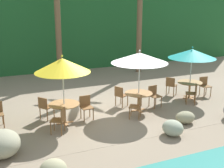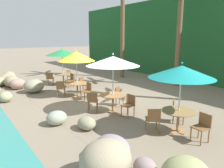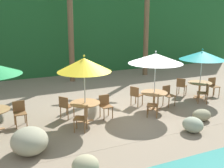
{
  "view_description": "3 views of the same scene",
  "coord_description": "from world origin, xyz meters",
  "px_view_note": "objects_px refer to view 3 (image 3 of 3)",
  "views": [
    {
      "loc": [
        -3.99,
        -10.13,
        4.24
      ],
      "look_at": [
        0.49,
        0.06,
        1.14
      ],
      "focal_mm": 47.8,
      "sensor_mm": 36.0,
      "label": 1
    },
    {
      "loc": [
        8.49,
        -5.46,
        3.08
      ],
      "look_at": [
        0.68,
        0.32,
        0.97
      ],
      "focal_mm": 34.53,
      "sensor_mm": 36.0,
      "label": 2
    },
    {
      "loc": [
        -4.66,
        -9.38,
        3.84
      ],
      "look_at": [
        -0.31,
        -0.03,
        1.24
      ],
      "focal_mm": 44.09,
      "sensor_mm": 36.0,
      "label": 3
    }
  ],
  "objects_px": {
    "chair_white_seaward": "(168,94)",
    "palm_tree_second": "(70,13)",
    "dining_table_white": "(154,95)",
    "umbrella_teal": "(202,55)",
    "chair_white_inland": "(136,94)",
    "chair_teal_seaward": "(213,85)",
    "umbrella_yellow": "(84,65)",
    "dining_table_teal": "(200,85)",
    "chair_white_left": "(155,104)",
    "chair_teal_left": "(204,92)",
    "chair_yellow_inland": "(65,105)",
    "umbrella_white": "(156,58)",
    "dining_table_yellow": "(85,106)",
    "chair_yellow_seaward": "(105,104)",
    "chair_teal_inland": "(181,85)",
    "chair_green_seaward": "(20,111)",
    "chair_yellow_left": "(83,117)"
  },
  "relations": [
    {
      "from": "chair_white_seaward",
      "to": "palm_tree_second",
      "type": "height_order",
      "value": "palm_tree_second"
    },
    {
      "from": "dining_table_white",
      "to": "umbrella_teal",
      "type": "height_order",
      "value": "umbrella_teal"
    },
    {
      "from": "chair_white_inland",
      "to": "chair_teal_seaward",
      "type": "bearing_deg",
      "value": -2.56
    },
    {
      "from": "umbrella_yellow",
      "to": "palm_tree_second",
      "type": "relative_size",
      "value": 0.41
    },
    {
      "from": "umbrella_yellow",
      "to": "dining_table_teal",
      "type": "relative_size",
      "value": 2.26
    },
    {
      "from": "chair_white_left",
      "to": "umbrella_teal",
      "type": "height_order",
      "value": "umbrella_teal"
    },
    {
      "from": "chair_teal_left",
      "to": "chair_teal_seaward",
      "type": "bearing_deg",
      "value": 31.27
    },
    {
      "from": "chair_white_seaward",
      "to": "chair_white_inland",
      "type": "distance_m",
      "value": 1.4
    },
    {
      "from": "chair_yellow_inland",
      "to": "chair_white_inland",
      "type": "height_order",
      "value": "same"
    },
    {
      "from": "umbrella_white",
      "to": "dining_table_teal",
      "type": "bearing_deg",
      "value": 10.15
    },
    {
      "from": "dining_table_yellow",
      "to": "chair_teal_left",
      "type": "height_order",
      "value": "chair_teal_left"
    },
    {
      "from": "umbrella_white",
      "to": "chair_white_inland",
      "type": "height_order",
      "value": "umbrella_white"
    },
    {
      "from": "umbrella_yellow",
      "to": "chair_white_inland",
      "type": "bearing_deg",
      "value": 17.34
    },
    {
      "from": "chair_yellow_seaward",
      "to": "chair_white_inland",
      "type": "distance_m",
      "value": 1.87
    },
    {
      "from": "umbrella_white",
      "to": "chair_teal_inland",
      "type": "height_order",
      "value": "umbrella_white"
    },
    {
      "from": "chair_teal_seaward",
      "to": "palm_tree_second",
      "type": "relative_size",
      "value": 0.14
    },
    {
      "from": "chair_white_inland",
      "to": "dining_table_teal",
      "type": "relative_size",
      "value": 0.79
    },
    {
      "from": "umbrella_yellow",
      "to": "umbrella_white",
      "type": "xyz_separation_m",
      "value": [
        3.04,
        0.09,
        0.02
      ]
    },
    {
      "from": "umbrella_yellow",
      "to": "chair_white_left",
      "type": "bearing_deg",
      "value": -13.97
    },
    {
      "from": "chair_yellow_inland",
      "to": "chair_white_seaward",
      "type": "xyz_separation_m",
      "value": [
        4.43,
        -0.37,
        0.0
      ]
    },
    {
      "from": "dining_table_yellow",
      "to": "palm_tree_second",
      "type": "xyz_separation_m",
      "value": [
        1.47,
        6.39,
        3.31
      ]
    },
    {
      "from": "umbrella_white",
      "to": "umbrella_teal",
      "type": "height_order",
      "value": "umbrella_white"
    },
    {
      "from": "dining_table_yellow",
      "to": "umbrella_teal",
      "type": "xyz_separation_m",
      "value": [
        5.94,
        0.6,
        1.41
      ]
    },
    {
      "from": "chair_teal_seaward",
      "to": "umbrella_teal",
      "type": "bearing_deg",
      "value": -179.14
    },
    {
      "from": "chair_green_seaward",
      "to": "dining_table_teal",
      "type": "xyz_separation_m",
      "value": [
        8.16,
        -0.08,
        0.1
      ]
    },
    {
      "from": "chair_yellow_left",
      "to": "umbrella_teal",
      "type": "height_order",
      "value": "umbrella_teal"
    },
    {
      "from": "umbrella_yellow",
      "to": "palm_tree_second",
      "type": "xyz_separation_m",
      "value": [
        1.47,
        6.39,
        1.8
      ]
    },
    {
      "from": "chair_yellow_seaward",
      "to": "chair_teal_seaward",
      "type": "bearing_deg",
      "value": 4.83
    },
    {
      "from": "chair_white_seaward",
      "to": "palm_tree_second",
      "type": "bearing_deg",
      "value": 111.46
    },
    {
      "from": "umbrella_yellow",
      "to": "dining_table_teal",
      "type": "xyz_separation_m",
      "value": [
        5.94,
        0.6,
        -1.51
      ]
    },
    {
      "from": "dining_table_yellow",
      "to": "umbrella_white",
      "type": "relative_size",
      "value": 0.45
    },
    {
      "from": "chair_white_seaward",
      "to": "chair_white_left",
      "type": "xyz_separation_m",
      "value": [
        -1.27,
        -0.92,
        0.0
      ]
    },
    {
      "from": "chair_white_inland",
      "to": "umbrella_teal",
      "type": "height_order",
      "value": "umbrella_teal"
    },
    {
      "from": "chair_white_seaward",
      "to": "dining_table_teal",
      "type": "height_order",
      "value": "chair_white_seaward"
    },
    {
      "from": "chair_green_seaward",
      "to": "palm_tree_second",
      "type": "xyz_separation_m",
      "value": [
        3.69,
        5.7,
        3.41
      ]
    },
    {
      "from": "chair_teal_seaward",
      "to": "chair_yellow_inland",
      "type": "bearing_deg",
      "value": 179.78
    },
    {
      "from": "chair_yellow_left",
      "to": "chair_teal_left",
      "type": "distance_m",
      "value": 5.93
    },
    {
      "from": "umbrella_yellow",
      "to": "umbrella_teal",
      "type": "distance_m",
      "value": 5.98
    },
    {
      "from": "umbrella_yellow",
      "to": "chair_yellow_left",
      "type": "height_order",
      "value": "umbrella_yellow"
    },
    {
      "from": "chair_white_inland",
      "to": "palm_tree_second",
      "type": "relative_size",
      "value": 0.14
    },
    {
      "from": "umbrella_white",
      "to": "umbrella_teal",
      "type": "xyz_separation_m",
      "value": [
        2.9,
        0.52,
        -0.12
      ]
    },
    {
      "from": "umbrella_teal",
      "to": "dining_table_yellow",
      "type": "bearing_deg",
      "value": -174.19
    },
    {
      "from": "chair_white_left",
      "to": "palm_tree_second",
      "type": "bearing_deg",
      "value": 99.12
    },
    {
      "from": "chair_yellow_left",
      "to": "chair_white_inland",
      "type": "height_order",
      "value": "same"
    },
    {
      "from": "umbrella_white",
      "to": "chair_teal_left",
      "type": "relative_size",
      "value": 2.83
    },
    {
      "from": "chair_yellow_left",
      "to": "chair_teal_left",
      "type": "height_order",
      "value": "same"
    },
    {
      "from": "chair_white_seaward",
      "to": "chair_teal_inland",
      "type": "xyz_separation_m",
      "value": [
        1.5,
        0.97,
        0.0
      ]
    },
    {
      "from": "umbrella_yellow",
      "to": "dining_table_yellow",
      "type": "height_order",
      "value": "umbrella_yellow"
    },
    {
      "from": "umbrella_teal",
      "to": "chair_teal_seaward",
      "type": "distance_m",
      "value": 1.74
    },
    {
      "from": "umbrella_teal",
      "to": "chair_teal_inland",
      "type": "relative_size",
      "value": 2.69
    }
  ]
}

